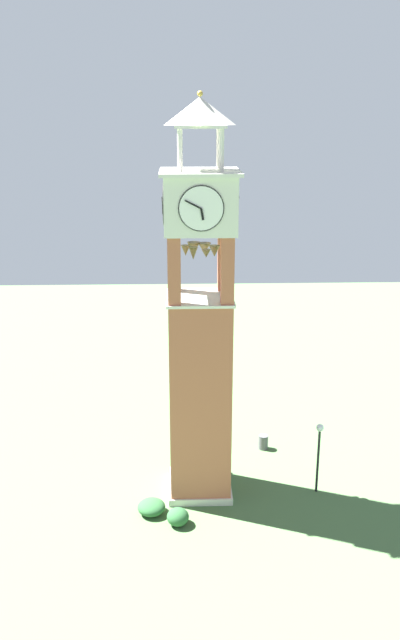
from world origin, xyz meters
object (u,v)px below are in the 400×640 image
object	(u,v)px
clock_tower	(200,342)
trash_bin	(263,442)
lamp_post	(319,445)
park_bench	(214,433)

from	to	relation	value
clock_tower	trash_bin	size ratio (longest dim) A/B	23.29
clock_tower	lamp_post	world-z (taller)	clock_tower
trash_bin	clock_tower	bearing A→B (deg)	47.14
park_bench	trash_bin	size ratio (longest dim) A/B	2.07
park_bench	lamp_post	distance (m)	7.38
lamp_post	trash_bin	bearing A→B (deg)	-64.15
clock_tower	trash_bin	distance (m)	9.07
lamp_post	clock_tower	bearing A→B (deg)	-3.88
park_bench	lamp_post	size ratio (longest dim) A/B	0.45
park_bench	lamp_post	world-z (taller)	lamp_post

